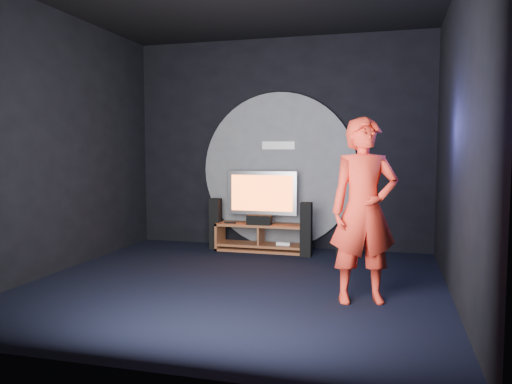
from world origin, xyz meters
TOP-DOWN VIEW (x-y plane):
  - floor at (0.00, 0.00)m, footprint 5.00×5.00m
  - back_wall at (0.00, 2.50)m, footprint 5.00×0.04m
  - front_wall at (0.00, -2.50)m, footprint 5.00×0.04m
  - left_wall at (-2.50, 0.00)m, footprint 0.04×5.00m
  - right_wall at (2.50, 0.00)m, footprint 0.04×5.00m
  - wall_disc_panel at (0.00, 2.44)m, footprint 2.60×0.11m
  - media_console at (-0.20, 2.05)m, footprint 1.45×0.45m
  - tv at (-0.21, 2.12)m, footprint 1.15×0.22m
  - center_speaker at (-0.21, 1.94)m, footprint 0.40×0.15m
  - remote at (-0.70, 1.93)m, footprint 0.18×0.05m
  - tower_speaker_left at (-0.99, 2.04)m, footprint 0.17×0.19m
  - tower_speaker_right at (0.57, 1.82)m, footprint 0.17×0.19m
  - subwoofer at (1.18, 2.04)m, footprint 0.31×0.31m
  - player at (1.54, -0.32)m, footprint 0.84×0.68m

SIDE VIEW (x-z plane):
  - floor at x=0.00m, z-range 0.00..0.00m
  - subwoofer at x=1.18m, z-range 0.00..0.34m
  - media_console at x=-0.20m, z-range -0.03..0.42m
  - tower_speaker_left at x=-0.99m, z-range 0.00..0.84m
  - tower_speaker_right at x=0.57m, z-range 0.00..0.84m
  - remote at x=-0.70m, z-range 0.45..0.47m
  - center_speaker at x=-0.21m, z-range 0.45..0.60m
  - tv at x=-0.21m, z-range 0.49..1.34m
  - player at x=1.54m, z-range 0.00..1.99m
  - wall_disc_panel at x=0.00m, z-range 0.00..2.60m
  - back_wall at x=0.00m, z-range 0.00..3.50m
  - front_wall at x=0.00m, z-range 0.00..3.50m
  - left_wall at x=-2.50m, z-range 0.00..3.50m
  - right_wall at x=2.50m, z-range 0.00..3.50m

